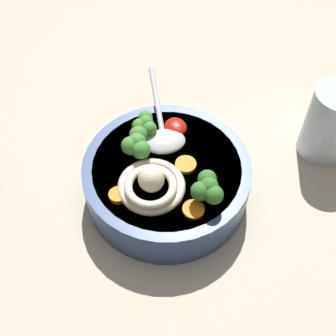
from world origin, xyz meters
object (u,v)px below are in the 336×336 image
at_px(soup_spoon, 163,134).
at_px(noodle_pile, 151,185).
at_px(soup_bowl, 168,181).
at_px(drinking_glass, 330,123).

bearing_deg(soup_spoon, noodle_pile, 163.18).
xyz_separation_m(soup_bowl, soup_spoon, (-0.05, 0.02, 0.04)).
height_order(soup_bowl, noodle_pile, noodle_pile).
relative_size(soup_bowl, drinking_glass, 1.95).
height_order(soup_spoon, drinking_glass, drinking_glass).
bearing_deg(drinking_glass, noodle_pile, -92.72).
bearing_deg(noodle_pile, soup_spoon, 143.30).
height_order(soup_bowl, drinking_glass, drinking_glass).
relative_size(noodle_pile, soup_spoon, 0.56).
relative_size(noodle_pile, drinking_glass, 0.82).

